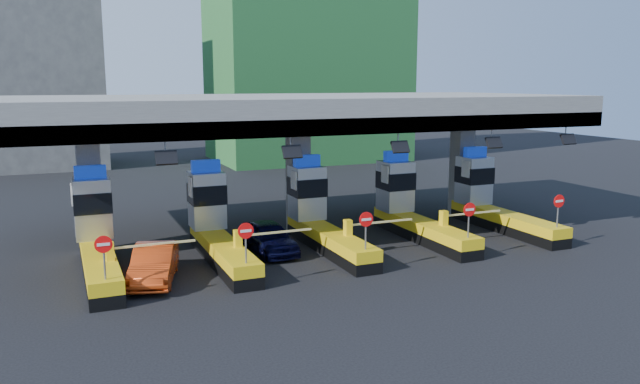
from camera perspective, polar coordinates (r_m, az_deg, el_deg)
name	(u,v)px	position (r m, az deg, el deg)	size (l,w,h in m)	color
ground	(321,246)	(29.67, 0.10, -4.97)	(120.00, 120.00, 0.00)	black
toll_canopy	(299,113)	(31.36, -1.96, 7.20)	(28.00, 12.09, 7.00)	slate
toll_lane_far_left	(96,236)	(27.41, -19.80, -3.82)	(4.43, 8.00, 4.16)	black
toll_lane_left	(215,225)	(28.08, -9.57, -3.04)	(4.43, 8.00, 4.16)	black
toll_lane_center	(319,216)	(29.59, -0.11, -2.22)	(4.43, 8.00, 4.16)	black
toll_lane_right	(410,208)	(31.82, 8.23, -1.46)	(4.43, 8.00, 4.16)	black
toll_lane_far_right	(491,201)	(34.64, 15.33, -0.78)	(4.43, 8.00, 4.16)	black
bg_building_scaffold	(306,16)	(63.13, -1.27, 15.79)	(18.00, 12.00, 28.00)	#1E5926
bg_building_concrete	(18,67)	(62.45, -25.91, 10.27)	(14.00, 10.00, 18.00)	#4C4C49
van	(269,237)	(28.48, -4.68, -4.14)	(1.71, 4.25, 1.45)	black
red_car	(154,264)	(25.22, -14.92, -6.35)	(1.51, 4.33, 1.43)	#C2380E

